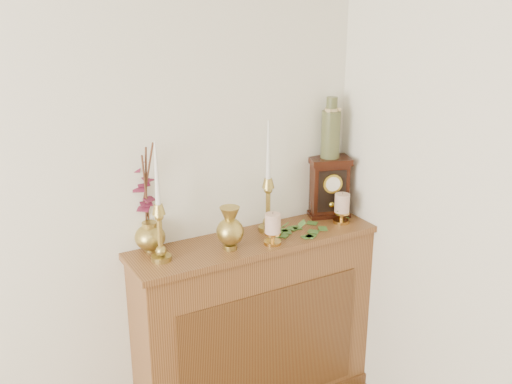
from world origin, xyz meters
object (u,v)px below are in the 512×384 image
bud_vase (230,229)px  mantel_clock (329,187)px  candlestick_center (268,196)px  ceramic_vase (331,131)px  candlestick_left (159,223)px  ginger_jar (145,200)px

bud_vase → mantel_clock: (0.64, 0.14, 0.05)m
mantel_clock → bud_vase: bearing=-149.1°
candlestick_center → ceramic_vase: bearing=5.7°
candlestick_center → ceramic_vase: size_ratio=1.78×
candlestick_center → mantel_clock: (0.38, 0.04, -0.03)m
candlestick_left → bud_vase: 0.33m
candlestick_left → ceramic_vase: ceramic_vase is taller
candlestick_center → bud_vase: bearing=-158.2°
candlestick_left → ceramic_vase: bearing=6.0°
mantel_clock → ginger_jar: bearing=-164.9°
candlestick_left → candlestick_center: 0.58m
candlestick_left → bud_vase: size_ratio=2.63×
candlestick_center → bud_vase: (-0.26, -0.10, -0.08)m
candlestick_center → candlestick_left: bearing=-173.8°
candlestick_center → bud_vase: size_ratio=2.71×
mantel_clock → ceramic_vase: bearing=90.0°
candlestick_left → mantel_clock: bearing=5.8°
bud_vase → ceramic_vase: size_ratio=0.66×
bud_vase → ceramic_vase: ceramic_vase is taller
candlestick_center → mantel_clock: candlestick_center is taller
bud_vase → ginger_jar: ginger_jar is taller
bud_vase → ceramic_vase: (0.64, 0.14, 0.35)m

